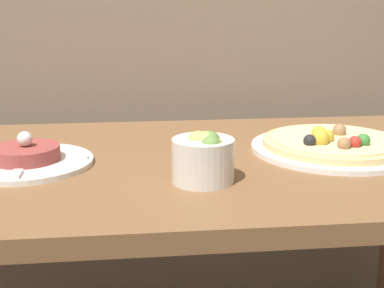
% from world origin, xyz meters
% --- Properties ---
extents(dining_table, '(1.47, 0.67, 0.72)m').
position_xyz_m(dining_table, '(0.00, 0.34, 0.63)').
color(dining_table, brown).
rests_on(dining_table, ground_plane).
extents(pizza_plate, '(0.33, 0.33, 0.05)m').
position_xyz_m(pizza_plate, '(0.39, 0.36, 0.74)').
color(pizza_plate, white).
rests_on(pizza_plate, dining_table).
extents(tartare_plate, '(0.24, 0.24, 0.06)m').
position_xyz_m(tartare_plate, '(-0.22, 0.33, 0.74)').
color(tartare_plate, white).
rests_on(tartare_plate, dining_table).
extents(small_bowl, '(0.11, 0.11, 0.09)m').
position_xyz_m(small_bowl, '(0.10, 0.20, 0.77)').
color(small_bowl, silver).
rests_on(small_bowl, dining_table).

